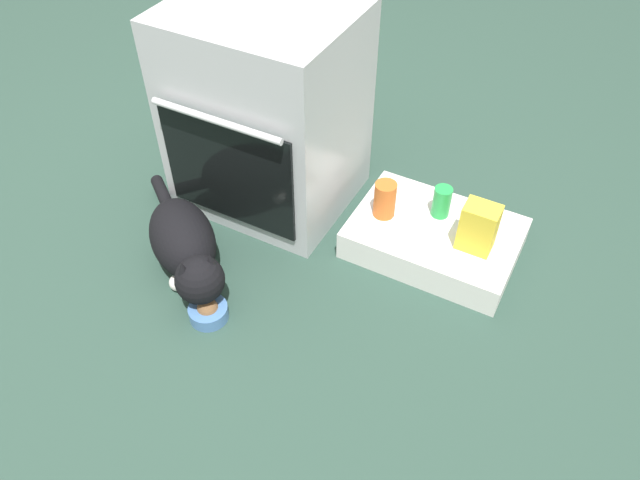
# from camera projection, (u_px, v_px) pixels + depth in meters

# --- Properties ---
(ground) EXTENTS (8.00, 8.00, 0.00)m
(ground) POSITION_uv_depth(u_px,v_px,m) (211.00, 247.00, 2.29)
(ground) COLOR #284238
(oven) EXTENTS (0.62, 0.58, 0.78)m
(oven) POSITION_uv_depth(u_px,v_px,m) (267.00, 111.00, 2.24)
(oven) COLOR #B7BABF
(oven) RESTS_ON ground
(pantry_cabinet) EXTENTS (0.59, 0.41, 0.12)m
(pantry_cabinet) POSITION_uv_depth(u_px,v_px,m) (434.00, 238.00, 2.24)
(pantry_cabinet) COLOR white
(pantry_cabinet) RESTS_ON ground
(food_bowl) EXTENTS (0.13, 0.13, 0.08)m
(food_bowl) POSITION_uv_depth(u_px,v_px,m) (208.00, 311.00, 2.03)
(food_bowl) COLOR #4C7AB7
(food_bowl) RESTS_ON ground
(cat) EXTENTS (0.65, 0.53, 0.24)m
(cat) POSITION_uv_depth(u_px,v_px,m) (185.00, 245.00, 2.12)
(cat) COLOR black
(cat) RESTS_ON ground
(snack_bag) EXTENTS (0.12, 0.09, 0.18)m
(snack_bag) POSITION_uv_depth(u_px,v_px,m) (478.00, 227.00, 2.07)
(snack_bag) COLOR yellow
(snack_bag) RESTS_ON pantry_cabinet
(soda_can) EXTENTS (0.07, 0.07, 0.12)m
(soda_can) POSITION_uv_depth(u_px,v_px,m) (442.00, 202.00, 2.20)
(soda_can) COLOR green
(soda_can) RESTS_ON pantry_cabinet
(sauce_jar) EXTENTS (0.08, 0.08, 0.14)m
(sauce_jar) POSITION_uv_depth(u_px,v_px,m) (385.00, 199.00, 2.20)
(sauce_jar) COLOR #D16023
(sauce_jar) RESTS_ON pantry_cabinet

